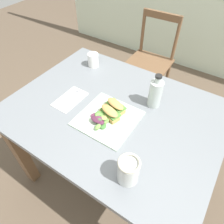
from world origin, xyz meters
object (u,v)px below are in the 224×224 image
object	(u,v)px
sandwich_half_back	(115,106)
fork_on_napkin	(72,97)
dining_table	(114,125)
cup_extra_side	(93,60)
chair_wooden_far	(150,61)
mason_jar_iced_tea	(128,171)
plate_lunch	(108,118)
bottle_cold_brew	(155,95)
sandwich_half_front	(110,112)

from	to	relation	value
sandwich_half_back	fork_on_napkin	bearing A→B (deg)	-169.27
dining_table	cup_extra_side	distance (m)	0.49
chair_wooden_far	mason_jar_iced_tea	world-z (taller)	chair_wooden_far
dining_table	chair_wooden_far	xyz separation A→B (m)	(-0.22, 1.00, -0.16)
plate_lunch	cup_extra_side	distance (m)	0.52
bottle_cold_brew	mason_jar_iced_tea	distance (m)	0.48
fork_on_napkin	dining_table	bearing A→B (deg)	11.09
sandwich_half_back	cup_extra_side	distance (m)	0.47
bottle_cold_brew	plate_lunch	bearing A→B (deg)	-123.15
bottle_cold_brew	mason_jar_iced_tea	bearing A→B (deg)	-77.53
bottle_cold_brew	chair_wooden_far	bearing A→B (deg)	114.77
sandwich_half_front	mason_jar_iced_tea	world-z (taller)	mason_jar_iced_tea
chair_wooden_far	sandwich_half_front	xyz separation A→B (m)	(0.24, -1.06, 0.33)
sandwich_half_back	bottle_cold_brew	world-z (taller)	bottle_cold_brew
fork_on_napkin	bottle_cold_brew	bearing A→B (deg)	26.35
dining_table	mason_jar_iced_tea	bearing A→B (deg)	-48.63
sandwich_half_back	bottle_cold_brew	bearing A→B (deg)	45.97
sandwich_half_front	sandwich_half_back	bearing A→B (deg)	92.76
mason_jar_iced_tea	plate_lunch	bearing A→B (deg)	138.16
plate_lunch	cup_extra_side	world-z (taller)	cup_extra_side
plate_lunch	fork_on_napkin	bearing A→B (deg)	175.03
chair_wooden_far	fork_on_napkin	xyz separation A→B (m)	(-0.04, -1.05, 0.30)
mason_jar_iced_tea	cup_extra_side	bearing A→B (deg)	136.53
plate_lunch	mason_jar_iced_tea	bearing A→B (deg)	-41.84
plate_lunch	sandwich_half_back	bearing A→B (deg)	90.63
chair_wooden_far	sandwich_half_back	size ratio (longest dim) A/B	6.92
sandwich_half_back	bottle_cold_brew	size ratio (longest dim) A/B	0.62
bottle_cold_brew	cup_extra_side	size ratio (longest dim) A/B	2.18
chair_wooden_far	plate_lunch	world-z (taller)	chair_wooden_far
chair_wooden_far	bottle_cold_brew	size ratio (longest dim) A/B	4.27
fork_on_napkin	cup_extra_side	distance (m)	0.35
dining_table	bottle_cold_brew	world-z (taller)	bottle_cold_brew
plate_lunch	bottle_cold_brew	size ratio (longest dim) A/B	1.46
fork_on_napkin	cup_extra_side	size ratio (longest dim) A/B	1.98
sandwich_half_front	mason_jar_iced_tea	bearing A→B (deg)	-44.00
mason_jar_iced_tea	cup_extra_side	xyz separation A→B (m)	(-0.62, 0.59, -0.01)
bottle_cold_brew	mason_jar_iced_tea	world-z (taller)	bottle_cold_brew
sandwich_half_back	mason_jar_iced_tea	bearing A→B (deg)	-49.85
dining_table	sandwich_half_back	bearing A→B (deg)	1.96
plate_lunch	sandwich_half_back	world-z (taller)	sandwich_half_back
chair_wooden_far	plate_lunch	distance (m)	1.14
cup_extra_side	mason_jar_iced_tea	bearing A→B (deg)	-43.47
dining_table	chair_wooden_far	size ratio (longest dim) A/B	1.34
chair_wooden_far	mason_jar_iced_tea	size ratio (longest dim) A/B	6.82
fork_on_napkin	sandwich_half_back	bearing A→B (deg)	10.73
chair_wooden_far	plate_lunch	bearing A→B (deg)	-77.69
plate_lunch	bottle_cold_brew	distance (m)	0.29
sandwich_half_front	bottle_cold_brew	world-z (taller)	bottle_cold_brew
sandwich_half_back	cup_extra_side	xyz separation A→B (m)	(-0.37, 0.29, 0.01)
plate_lunch	sandwich_half_back	distance (m)	0.08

